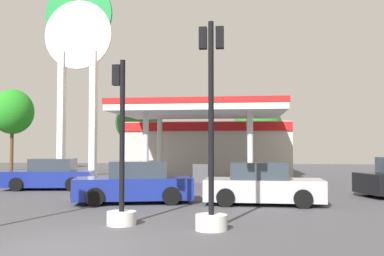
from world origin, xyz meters
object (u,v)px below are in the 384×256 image
at_px(traffic_signal_1, 121,184).
at_px(tree_2, 258,123).
at_px(station_pole_sign, 78,50).
at_px(traffic_signal_2, 211,168).
at_px(car_4, 134,184).
at_px(car_1, 50,175).
at_px(car_3, 263,185).
at_px(tree_1, 137,122).
at_px(tree_0, 12,112).

xyz_separation_m(traffic_signal_1, tree_2, (4.53, 24.03, 2.97)).
height_order(station_pole_sign, traffic_signal_2, station_pole_sign).
bearing_deg(tree_2, traffic_signal_2, -94.81).
xyz_separation_m(car_4, traffic_signal_1, (0.81, -4.51, 0.38)).
height_order(car_1, car_3, car_3).
bearing_deg(car_4, traffic_signal_1, -79.85).
xyz_separation_m(car_1, tree_1, (0.10, 16.79, 3.64)).
distance_m(traffic_signal_2, tree_0, 32.86).
bearing_deg(tree_0, car_4, -50.93).
xyz_separation_m(station_pole_sign, tree_2, (12.35, 7.80, -4.66)).
relative_size(station_pole_sign, tree_0, 1.83).
bearing_deg(station_pole_sign, tree_1, 79.71).
xyz_separation_m(station_pole_sign, tree_1, (1.72, 9.45, -4.39)).
height_order(tree_1, tree_2, tree_1).
height_order(car_1, tree_2, tree_2).
height_order(traffic_signal_1, tree_1, tree_1).
relative_size(traffic_signal_2, tree_1, 0.86).
height_order(station_pole_sign, traffic_signal_1, station_pole_sign).
relative_size(car_1, tree_2, 0.79).
distance_m(car_4, tree_1, 22.13).
relative_size(tree_0, tree_1, 1.18).
relative_size(station_pole_sign, car_1, 3.01).
distance_m(car_3, traffic_signal_2, 5.30).
bearing_deg(station_pole_sign, car_3, -44.59).
height_order(car_3, traffic_signal_1, traffic_signal_1).
distance_m(station_pole_sign, tree_2, 15.33).
bearing_deg(tree_0, tree_1, 1.97).
xyz_separation_m(traffic_signal_1, tree_1, (-6.10, 25.69, 3.24)).
relative_size(station_pole_sign, traffic_signal_2, 2.53).
xyz_separation_m(traffic_signal_1, tree_0, (-17.68, 25.29, 4.22)).
xyz_separation_m(traffic_signal_1, traffic_signal_2, (2.47, -0.40, 0.48)).
bearing_deg(traffic_signal_2, station_pole_sign, 121.74).
bearing_deg(car_4, station_pole_sign, 120.87).
xyz_separation_m(car_4, tree_0, (-16.87, 20.78, 4.61)).
bearing_deg(station_pole_sign, car_4, -59.13).
bearing_deg(car_1, traffic_signal_1, -55.11).
distance_m(traffic_signal_1, traffic_signal_2, 2.55).
distance_m(car_1, tree_1, 17.18).
distance_m(traffic_signal_1, tree_2, 24.64).
xyz_separation_m(tree_0, tree_1, (11.58, 0.40, -0.98)).
height_order(car_4, tree_1, tree_1).
bearing_deg(car_3, car_4, -178.83).
height_order(car_1, car_4, car_4).
height_order(tree_0, tree_2, tree_0).
bearing_deg(car_4, traffic_signal_2, -56.23).
distance_m(car_4, traffic_signal_2, 5.96).
distance_m(car_1, tree_2, 18.86).
height_order(car_1, traffic_signal_2, traffic_signal_2).
relative_size(car_3, tree_1, 0.69).
height_order(traffic_signal_2, tree_0, tree_0).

